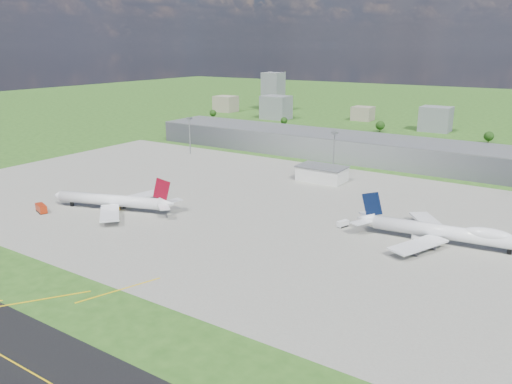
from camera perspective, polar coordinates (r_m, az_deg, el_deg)
The scene contains 21 objects.
ground at distance 334.77m, azimuth 9.71°, elevation 3.40°, with size 1400.00×1400.00×0.00m, color #2C571B.
apron at distance 235.87m, azimuth 1.14°, elevation -1.85°, with size 360.00×190.00×0.08m, color gray.
terminal at distance 346.78m, azimuth 10.77°, elevation 5.06°, with size 300.00×42.00×15.00m, color slate.
ops_building at distance 285.49m, azimuth 7.54°, elevation 2.08°, with size 26.00×16.00×8.00m, color silver.
mast_west at distance 354.45m, azimuth -7.61°, elevation 7.12°, with size 3.50×2.00×25.90m.
mast_center at distance 295.82m, azimuth 8.91°, elevation 5.24°, with size 3.50×2.00×25.90m.
airliner_red_twin at distance 240.76m, azimuth -15.93°, elevation -0.98°, with size 61.22×46.60×17.25m.
airliner_blue_quad at distance 205.68m, azimuth 20.89°, elevation -4.33°, with size 67.23×52.40×17.56m.
fire_truck at distance 249.74m, azimuth -23.33°, elevation -1.76°, with size 8.96×5.74×3.71m.
tug_yellow at distance 240.58m, azimuth -15.77°, elevation -1.89°, with size 4.24×3.22×1.85m.
van_white_near at distance 214.56m, azimuth 9.90°, elevation -3.61°, with size 4.08×5.82×2.70m.
van_white_far at distance 207.38m, azimuth 17.93°, elevation -4.97°, with size 4.63×3.22×2.23m.
bldg_far_w at distance 588.78m, azimuth -3.49°, elevation 10.02°, with size 24.00×20.00×18.00m, color gray.
bldg_w at distance 527.78m, azimuth 2.30°, elevation 9.63°, with size 28.00×22.00×24.00m, color slate.
bldg_cw at distance 529.42m, azimuth 12.11°, elevation 8.77°, with size 20.00×18.00×14.00m, color gray.
bldg_c at distance 477.00m, azimuth 19.84°, elevation 7.85°, with size 26.00×20.00×22.00m, color slate.
bldg_tall_w at distance 598.42m, azimuth 1.96°, elevation 11.40°, with size 22.00×20.00×44.00m, color slate.
tree_far_w at distance 537.69m, azimuth -4.95°, elevation 8.98°, with size 7.20×7.20×8.80m.
tree_w at distance 483.72m, azimuth 3.22°, elevation 8.15°, with size 6.75×6.75×8.25m.
tree_c at distance 460.16m, azimuth 14.02°, elevation 7.40°, with size 8.10×8.10×9.90m.
tree_e at distance 434.65m, azimuth 25.07°, elevation 5.80°, with size 7.65×7.65×9.35m.
Camera 1 is at (128.28, -150.28, 73.79)m, focal length 35.00 mm.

